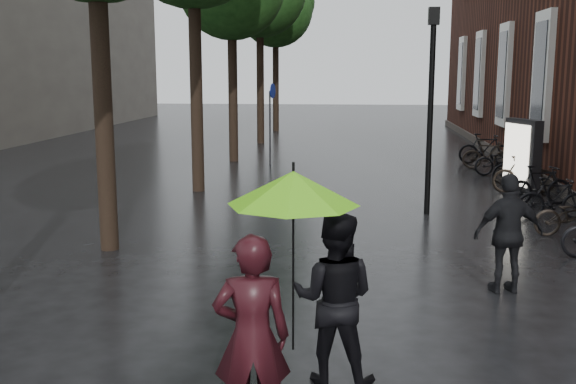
# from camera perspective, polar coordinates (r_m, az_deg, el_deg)

# --- Properties ---
(person_burgundy) EXTENTS (0.73, 0.54, 1.82)m
(person_burgundy) POSITION_cam_1_polar(r_m,az_deg,el_deg) (5.86, -3.08, -12.22)
(person_burgundy) COLOR black
(person_burgundy) RESTS_ON ground
(person_black) EXTENTS (0.94, 0.77, 1.78)m
(person_black) POSITION_cam_1_polar(r_m,az_deg,el_deg) (6.87, 3.94, -8.98)
(person_black) COLOR black
(person_black) RESTS_ON ground
(lime_umbrella) EXTENTS (1.20, 1.20, 1.76)m
(lime_umbrella) POSITION_cam_1_polar(r_m,az_deg,el_deg) (5.98, 0.45, 0.34)
(lime_umbrella) COLOR black
(lime_umbrella) RESTS_ON ground
(pedestrian_walking) EXTENTS (1.08, 0.62, 1.73)m
(pedestrian_walking) POSITION_cam_1_polar(r_m,az_deg,el_deg) (10.09, 18.18, -3.38)
(pedestrian_walking) COLOR black
(pedestrian_walking) RESTS_ON ground
(parked_bicycles) EXTENTS (2.07, 15.31, 1.04)m
(parked_bicycles) POSITION_cam_1_polar(r_m,az_deg,el_deg) (16.82, 20.72, 0.38)
(parked_bicycles) COLOR black
(parked_bicycles) RESTS_ON ground
(ad_lightbox) EXTENTS (0.29, 1.28, 1.93)m
(ad_lightbox) POSITION_cam_1_polar(r_m,az_deg,el_deg) (18.38, 19.18, 2.86)
(ad_lightbox) COLOR black
(ad_lightbox) RESTS_ON ground
(lamp_post) EXTENTS (0.23, 0.23, 4.47)m
(lamp_post) POSITION_cam_1_polar(r_m,az_deg,el_deg) (15.03, 12.03, 8.36)
(lamp_post) COLOR black
(lamp_post) RESTS_ON ground
(cycle_sign) EXTENTS (0.14, 0.50, 2.73)m
(cycle_sign) POSITION_cam_1_polar(r_m,az_deg,el_deg) (22.79, -1.43, 6.86)
(cycle_sign) COLOR #262628
(cycle_sign) RESTS_ON ground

